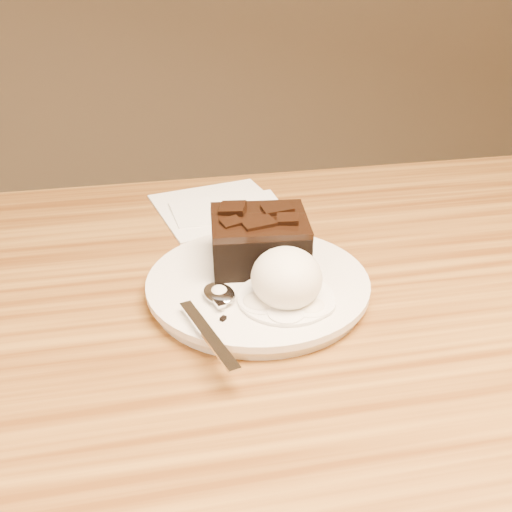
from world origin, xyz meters
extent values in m
cylinder|color=silver|center=(-0.08, 0.07, 0.76)|extent=(0.23, 0.23, 0.02)
cube|color=black|center=(-0.07, 0.10, 0.79)|extent=(0.11, 0.10, 0.05)
ellipsoid|color=white|center=(-0.06, 0.02, 0.79)|extent=(0.07, 0.07, 0.06)
cylinder|color=white|center=(-0.06, 0.02, 0.77)|extent=(0.09, 0.09, 0.00)
cube|color=white|center=(-0.09, 0.28, 0.75)|extent=(0.19, 0.19, 0.01)
cube|color=black|center=(-0.06, 0.02, 0.77)|extent=(0.01, 0.01, 0.00)
cube|color=black|center=(-0.13, 0.04, 0.77)|extent=(0.01, 0.01, 0.00)
cube|color=black|center=(-0.12, 0.00, 0.77)|extent=(0.01, 0.01, 0.00)
camera|label=1|loc=(-0.18, -0.45, 1.09)|focal=42.42mm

